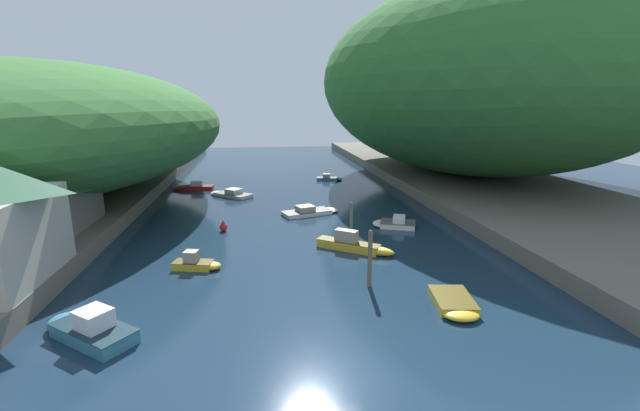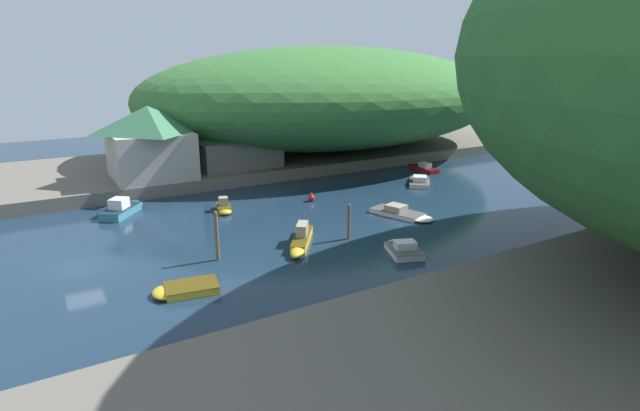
{
  "view_description": "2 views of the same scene",
  "coord_description": "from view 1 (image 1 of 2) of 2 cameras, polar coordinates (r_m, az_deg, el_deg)",
  "views": [
    {
      "loc": [
        -3.07,
        -15.64,
        11.38
      ],
      "look_at": [
        2.41,
        21.81,
        2.14
      ],
      "focal_mm": 24.0,
      "sensor_mm": 36.0,
      "label": 1
    },
    {
      "loc": [
        36.29,
        -1.92,
        14.07
      ],
      "look_at": [
        0.06,
        19.41,
        1.59
      ],
      "focal_mm": 28.0,
      "sensor_mm": 36.0,
      "label": 2
    }
  ],
  "objects": [
    {
      "name": "channel_buoy_near",
      "position": [
        39.48,
        -12.76,
        -2.77
      ],
      "size": [
        0.69,
        0.69,
        1.03
      ],
      "color": "red",
      "rests_on": "water_surface"
    },
    {
      "name": "boat_navy_launch",
      "position": [
        44.35,
        -1.13,
        -0.77
      ],
      "size": [
        6.48,
        3.92,
        0.94
      ],
      "rotation": [
        0.0,
        0.0,
        5.03
      ],
      "color": "silver",
      "rests_on": "water_surface"
    },
    {
      "name": "boathouse_shed",
      "position": [
        39.65,
        -32.69,
        0.63
      ],
      "size": [
        5.51,
        10.36,
        4.88
      ],
      "color": "slate",
      "rests_on": "left_bank"
    },
    {
      "name": "boat_far_upstream",
      "position": [
        25.85,
        17.55,
        -12.46
      ],
      "size": [
        2.68,
        4.29,
        0.51
      ],
      "rotation": [
        0.0,
        0.0,
        2.98
      ],
      "color": "gold",
      "rests_on": "water_surface"
    },
    {
      "name": "mooring_post_middle",
      "position": [
        37.14,
        4.19,
        -1.76
      ],
      "size": [
        0.28,
        0.28,
        2.96
      ],
      "color": "brown",
      "rests_on": "water_surface"
    },
    {
      "name": "boat_white_cruiser",
      "position": [
        33.55,
        4.71,
        -5.27
      ],
      "size": [
        5.78,
        4.63,
        1.59
      ],
      "rotation": [
        0.0,
        0.0,
        4.08
      ],
      "color": "gold",
      "rests_on": "water_surface"
    },
    {
      "name": "boat_open_rowboat",
      "position": [
        24.77,
        -28.62,
        -14.12
      ],
      "size": [
        5.47,
        4.89,
        1.65
      ],
      "rotation": [
        0.0,
        0.0,
        0.9
      ],
      "color": "teal",
      "rests_on": "water_surface"
    },
    {
      "name": "boat_red_skiff",
      "position": [
        59.06,
        -16.67,
        2.37
      ],
      "size": [
        5.49,
        1.84,
        1.11
      ],
      "rotation": [
        0.0,
        0.0,
        1.51
      ],
      "color": "red",
      "rests_on": "water_surface"
    },
    {
      "name": "water_surface",
      "position": [
        47.14,
        -4.35,
        -0.29
      ],
      "size": [
        130.0,
        130.0,
        0.0
      ],
      "primitive_type": "plane",
      "color": "#192D42",
      "rests_on": "ground"
    },
    {
      "name": "boat_mid_channel",
      "position": [
        40.41,
        9.79,
        -2.35
      ],
      "size": [
        4.43,
        3.42,
        1.06
      ],
      "rotation": [
        0.0,
        0.0,
        1.2
      ],
      "color": "silver",
      "rests_on": "water_surface"
    },
    {
      "name": "right_bank",
      "position": [
        55.33,
        23.97,
        1.38
      ],
      "size": [
        22.0,
        120.0,
        1.36
      ],
      "color": "#666056",
      "rests_on": "ground"
    },
    {
      "name": "mooring_post_nearest",
      "position": [
        27.0,
        6.67,
        -7.01
      ],
      "size": [
        0.28,
        0.28,
        3.71
      ],
      "color": "brown",
      "rests_on": "water_surface"
    },
    {
      "name": "hillside_right",
      "position": [
        66.1,
        19.88,
        15.34
      ],
      "size": [
        41.85,
        58.58,
        25.56
      ],
      "color": "#2D662D",
      "rests_on": "right_bank"
    },
    {
      "name": "boat_far_right_bank",
      "position": [
        53.79,
        -11.93,
        1.54
      ],
      "size": [
        5.84,
        5.55,
        1.01
      ],
      "rotation": [
        0.0,
        0.0,
        0.84
      ],
      "color": "silver",
      "rests_on": "water_surface"
    },
    {
      "name": "left_bank",
      "position": [
        52.33,
        -34.47,
        -0.52
      ],
      "size": [
        22.0,
        120.0,
        1.36
      ],
      "color": "#666056",
      "rests_on": "ground"
    },
    {
      "name": "boat_near_quay",
      "position": [
        31.22,
        -16.05,
        -7.44
      ],
      "size": [
        3.51,
        1.93,
        1.3
      ],
      "rotation": [
        0.0,
        0.0,
        4.48
      ],
      "color": "gold",
      "rests_on": "water_surface"
    },
    {
      "name": "hillside_left",
      "position": [
        58.12,
        -33.52,
        8.7
      ],
      "size": [
        39.88,
        55.84,
        14.38
      ],
      "color": "#387033",
      "rests_on": "left_bank"
    },
    {
      "name": "person_on_quay",
      "position": [
        33.38,
        -31.99,
        -4.14
      ],
      "size": [
        0.25,
        0.4,
        1.69
      ],
      "rotation": [
        0.0,
        0.0,
        1.66
      ],
      "color": "#282D3D",
      "rests_on": "left_bank"
    },
    {
      "name": "boat_small_dinghy",
      "position": [
        63.62,
        1.27,
        3.68
      ],
      "size": [
        4.01,
        2.31,
        0.94
      ],
      "rotation": [
        0.0,
        0.0,
        4.5
      ],
      "color": "teal",
      "rests_on": "water_surface"
    }
  ]
}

